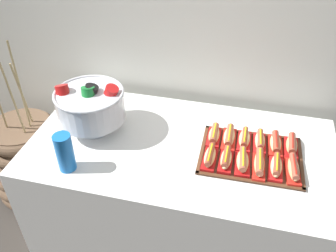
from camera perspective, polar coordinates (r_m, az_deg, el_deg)
name	(u,v)px	position (r m, az deg, el deg)	size (l,w,h in m)	color
ground_plane	(178,239)	(2.37, 1.67, -17.62)	(10.00, 10.00, 0.00)	#38332D
back_wall	(204,7)	(1.98, 5.83, 18.40)	(6.00, 0.10, 2.60)	beige
buffet_table	(180,195)	(2.04, 1.88, -11.01)	(1.52, 0.80, 0.78)	white
floor_vase	(30,160)	(2.61, -21.16, -5.11)	(0.54, 0.54, 1.15)	brown
serving_tray	(250,156)	(1.76, 13.04, -4.67)	(0.49, 0.37, 0.01)	#56331E
hot_dog_0	(210,157)	(1.68, 6.70, -4.92)	(0.06, 0.16, 0.06)	#B21414
hot_dog_1	(226,159)	(1.67, 9.25, -5.22)	(0.06, 0.15, 0.06)	#B21414
hot_dog_2	(242,161)	(1.68, 11.81, -5.56)	(0.08, 0.17, 0.06)	#B21414
hot_dog_3	(259,164)	(1.68, 14.36, -5.86)	(0.06, 0.18, 0.06)	red
hot_dog_4	(276,167)	(1.69, 16.88, -6.21)	(0.07, 0.16, 0.06)	red
hot_dog_5	(293,169)	(1.70, 19.39, -6.48)	(0.07, 0.18, 0.06)	red
hot_dog_6	(214,135)	(1.80, 7.36, -1.46)	(0.07, 0.15, 0.06)	red
hot_dog_7	(229,137)	(1.80, 9.72, -1.77)	(0.07, 0.17, 0.06)	red
hot_dog_8	(244,139)	(1.80, 12.09, -2.09)	(0.07, 0.16, 0.06)	red
hot_dog_9	(260,141)	(1.81, 14.45, -2.38)	(0.07, 0.16, 0.06)	red
hot_dog_10	(275,144)	(1.82, 16.79, -2.72)	(0.07, 0.16, 0.06)	red
hot_dog_11	(292,146)	(1.82, 19.12, -2.96)	(0.07, 0.16, 0.06)	#B21414
punch_bowl	(90,104)	(1.83, -12.30, 3.39)	(0.35, 0.35, 0.27)	silver
cup_stack	(65,152)	(1.66, -16.16, -4.08)	(0.08, 0.08, 0.19)	blue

